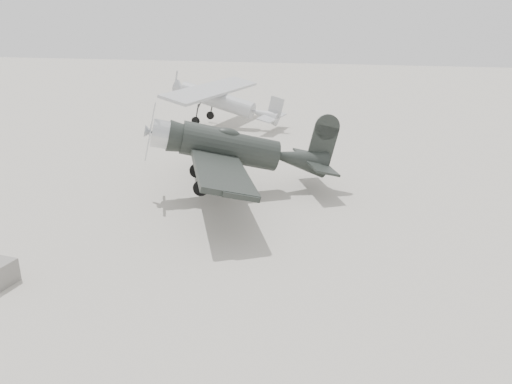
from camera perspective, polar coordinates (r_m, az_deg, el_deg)
ground at (r=15.10m, az=-4.00°, el=-9.74°), size 160.00×160.00×0.00m
lowwing_monoplane at (r=21.68m, az=-2.01°, el=4.88°), size 8.82×11.21×3.73m
highwing_monoplane at (r=36.15m, az=-3.94°, el=10.71°), size 8.45×11.88×3.36m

